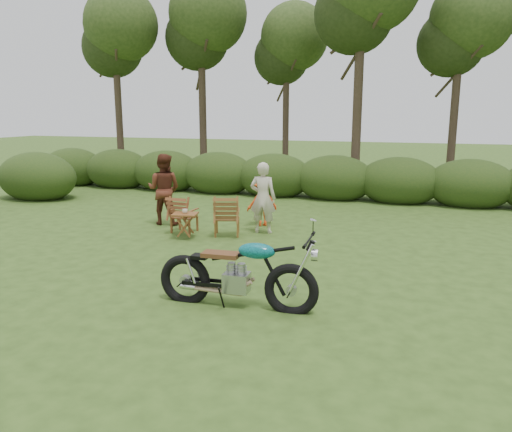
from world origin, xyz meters
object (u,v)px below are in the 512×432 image
(motorcycle, at_px, (237,306))
(lawn_chair_right, at_px, (227,235))
(cup, at_px, (185,211))
(adult_b, at_px, (165,224))
(child, at_px, (262,225))
(lawn_chair_left, at_px, (185,232))
(side_table, at_px, (185,226))
(adult_a, at_px, (263,233))

(motorcycle, distance_m, lawn_chair_right, 4.20)
(lawn_chair_right, height_order, cup, cup)
(adult_b, bearing_deg, child, -170.52)
(lawn_chair_left, relative_size, child, 0.74)
(side_table, bearing_deg, adult_a, 35.90)
(lawn_chair_left, relative_size, cup, 7.15)
(adult_a, distance_m, child, 0.75)
(lawn_chair_left, height_order, child, child)
(lawn_chair_right, height_order, adult_b, adult_b)
(motorcycle, distance_m, side_table, 4.09)
(cup, relative_size, child, 0.10)
(motorcycle, xyz_separation_m, adult_a, (-0.99, 4.32, 0.00))
(lawn_chair_right, xyz_separation_m, adult_a, (0.69, 0.48, 0.00))
(side_table, relative_size, adult_a, 0.35)
(cup, bearing_deg, side_table, -61.63)
(motorcycle, relative_size, lawn_chair_left, 2.60)
(motorcycle, relative_size, lawn_chair_right, 2.43)
(child, bearing_deg, motorcycle, 70.20)
(adult_b, bearing_deg, lawn_chair_right, 157.83)
(lawn_chair_right, xyz_separation_m, child, (0.45, 1.19, 0.00))
(adult_b, distance_m, child, 2.41)
(lawn_chair_left, bearing_deg, adult_b, -34.61)
(adult_a, relative_size, adult_b, 0.94)
(motorcycle, bearing_deg, side_table, 123.64)
(lawn_chair_right, relative_size, cup, 7.64)
(child, bearing_deg, adult_b, -19.19)
(lawn_chair_right, distance_m, adult_b, 1.98)
(lawn_chair_left, relative_size, adult_a, 0.52)
(lawn_chair_left, bearing_deg, motorcycle, 127.33)
(lawn_chair_left, bearing_deg, lawn_chair_right, -176.38)
(adult_a, bearing_deg, child, -75.96)
(adult_a, bearing_deg, cup, 30.43)
(adult_b, height_order, child, adult_b)
(motorcycle, distance_m, cup, 4.14)
(child, bearing_deg, cup, 21.62)
(lawn_chair_right, relative_size, adult_a, 0.56)
(motorcycle, xyz_separation_m, lawn_chair_left, (-2.73, 3.81, 0.00))
(side_table, bearing_deg, child, 55.60)
(adult_a, xyz_separation_m, adult_b, (-2.58, 0.11, 0.00))
(side_table, distance_m, cup, 0.33)
(side_table, xyz_separation_m, adult_b, (-1.14, 1.15, -0.28))
(side_table, relative_size, child, 0.49)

